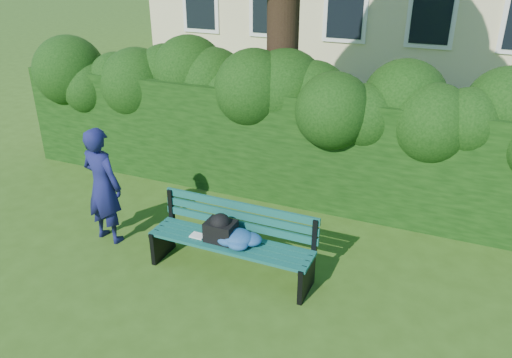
% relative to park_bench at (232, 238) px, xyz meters
% --- Properties ---
extents(ground, '(80.00, 80.00, 0.00)m').
position_rel_park_bench_xyz_m(ground, '(-0.03, 0.23, -0.50)').
color(ground, '#355717').
rests_on(ground, ground).
extents(hedge, '(10.00, 1.00, 1.80)m').
position_rel_park_bench_xyz_m(hedge, '(-0.03, 2.43, 0.40)').
color(hedge, black).
rests_on(hedge, ground).
extents(park_bench, '(2.12, 0.57, 0.89)m').
position_rel_park_bench_xyz_m(park_bench, '(0.00, 0.00, 0.00)').
color(park_bench, '#0F4E3F').
rests_on(park_bench, ground).
extents(man_reading, '(0.66, 0.47, 1.67)m').
position_rel_park_bench_xyz_m(man_reading, '(-1.97, 0.03, 0.33)').
color(man_reading, '#171951').
rests_on(man_reading, ground).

